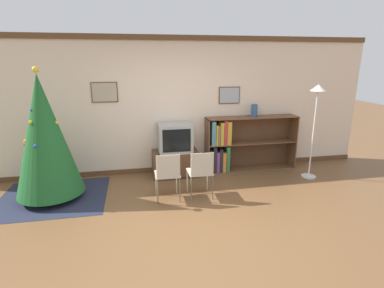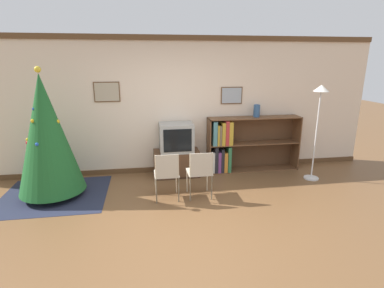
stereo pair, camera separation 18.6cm
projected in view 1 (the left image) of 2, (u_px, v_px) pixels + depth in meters
ground_plane at (189, 226)px, 4.21m from camera, size 24.00×24.00×0.00m
wall_back at (168, 106)px, 5.96m from camera, size 8.40×0.11×2.70m
area_rug at (53, 198)px, 5.06m from camera, size 1.75×1.53×0.01m
christmas_tree at (45, 136)px, 4.76m from camera, size 1.06×1.06×2.15m
tv_console at (175, 163)px, 5.98m from camera, size 0.90×0.50×0.51m
television at (175, 138)px, 5.83m from camera, size 0.65×0.48×0.56m
folding_chair_left at (168, 174)px, 4.84m from camera, size 0.40×0.40×0.82m
folding_chair_right at (201, 171)px, 4.94m from camera, size 0.40×0.40×0.82m
bookshelf at (234, 144)px, 6.20m from camera, size 1.92×0.36×1.12m
vase at (254, 110)px, 6.11m from camera, size 0.13×0.13×0.25m
standing_lamp at (316, 107)px, 5.58m from camera, size 0.28×0.28×1.82m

